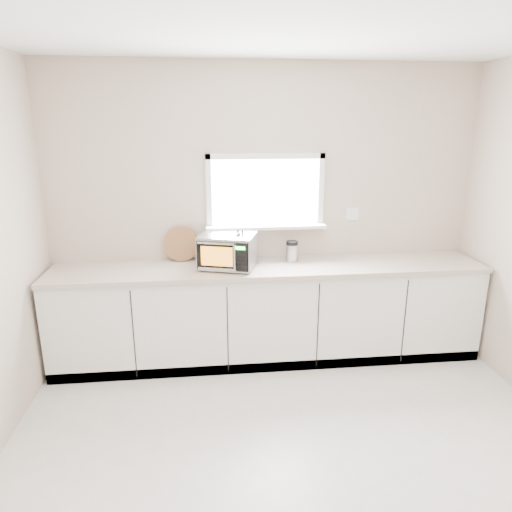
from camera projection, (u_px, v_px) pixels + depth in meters
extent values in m
plane|color=beige|center=(306.00, 492.00, 2.78)|extent=(4.00, 4.00, 0.00)
cube|color=#B6A290|center=(265.00, 213.00, 4.31)|extent=(4.00, 0.02, 2.70)
cube|color=white|center=(265.00, 192.00, 4.24)|extent=(1.00, 0.02, 0.60)
cube|color=white|center=(266.00, 227.00, 4.27)|extent=(1.12, 0.16, 0.03)
cube|color=white|center=(266.00, 156.00, 4.14)|extent=(1.10, 0.04, 0.05)
cube|color=white|center=(265.00, 226.00, 4.32)|extent=(1.10, 0.04, 0.05)
cube|color=white|center=(209.00, 193.00, 4.17)|extent=(0.05, 0.04, 0.70)
cube|color=white|center=(321.00, 191.00, 4.28)|extent=(0.05, 0.04, 0.70)
cube|color=white|center=(352.00, 214.00, 4.40)|extent=(0.12, 0.01, 0.12)
cube|color=silver|center=(269.00, 314.00, 4.28)|extent=(3.92, 0.60, 0.88)
cube|color=#BFAC9E|center=(269.00, 268.00, 4.14)|extent=(3.92, 0.64, 0.04)
cylinder|color=black|center=(202.00, 270.00, 3.99)|extent=(0.02, 0.02, 0.01)
cylinder|color=black|center=(211.00, 261.00, 4.25)|extent=(0.02, 0.02, 0.01)
cylinder|color=black|center=(246.00, 273.00, 3.91)|extent=(0.02, 0.02, 0.01)
cylinder|color=black|center=(253.00, 263.00, 4.18)|extent=(0.02, 0.02, 0.01)
cube|color=#B2B5BA|center=(228.00, 251.00, 4.04)|extent=(0.56, 0.48, 0.28)
cube|color=black|center=(222.00, 257.00, 3.87)|extent=(0.43, 0.15, 0.25)
cube|color=orange|center=(217.00, 256.00, 3.87)|extent=(0.27, 0.09, 0.17)
cylinder|color=silver|center=(234.00, 258.00, 3.82)|extent=(0.02, 0.02, 0.22)
cube|color=black|center=(240.00, 258.00, 3.83)|extent=(0.11, 0.04, 0.24)
cube|color=#19FF33|center=(240.00, 248.00, 3.81)|extent=(0.08, 0.03, 0.03)
cube|color=silver|center=(227.00, 235.00, 4.00)|extent=(0.56, 0.48, 0.01)
cube|color=#422617|center=(240.00, 251.00, 4.07)|extent=(0.14, 0.25, 0.29)
cube|color=black|center=(236.00, 240.00, 3.98)|extent=(0.02, 0.05, 0.10)
cube|color=black|center=(240.00, 239.00, 3.97)|extent=(0.02, 0.05, 0.10)
cube|color=black|center=(244.00, 241.00, 3.98)|extent=(0.02, 0.05, 0.10)
cube|color=black|center=(238.00, 236.00, 3.97)|extent=(0.02, 0.05, 0.10)
cube|color=black|center=(243.00, 236.00, 3.97)|extent=(0.02, 0.05, 0.10)
cylinder|color=#975A3A|center=(181.00, 244.00, 4.25)|extent=(0.33, 0.08, 0.33)
cylinder|color=#B2B5BA|center=(292.00, 253.00, 4.25)|extent=(0.11, 0.11, 0.16)
cylinder|color=black|center=(292.00, 243.00, 4.22)|extent=(0.11, 0.11, 0.04)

